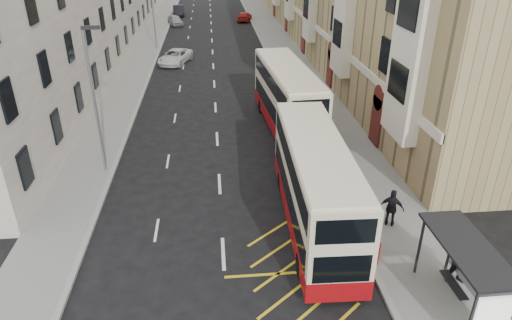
{
  "coord_description": "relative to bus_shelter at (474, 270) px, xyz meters",
  "views": [
    {
      "loc": [
        -0.12,
        -11.61,
        12.37
      ],
      "look_at": [
        1.78,
        7.78,
        2.49
      ],
      "focal_mm": 32.0,
      "sensor_mm": 36.0,
      "label": 1
    }
  ],
  "objects": [
    {
      "name": "kerb_left",
      "position": [
        -14.34,
        30.39,
        -2.06
      ],
      "size": [
        0.25,
        120.0,
        0.15
      ],
      "primitive_type": "cube",
      "color": "gray",
      "rests_on": "ground"
    },
    {
      "name": "road_markings",
      "position": [
        -8.34,
        45.39,
        -2.13
      ],
      "size": [
        10.0,
        110.0,
        0.01
      ],
      "primitive_type": null,
      "color": "silver",
      "rests_on": "ground"
    },
    {
      "name": "bus_shelter",
      "position": [
        0.0,
        0.0,
        0.0
      ],
      "size": [
        1.65,
        4.25,
        2.7
      ],
      "color": "black",
      "rests_on": "pavement_right"
    },
    {
      "name": "kerb_right",
      "position": [
        -2.34,
        30.39,
        -2.06
      ],
      "size": [
        0.25,
        120.0,
        0.15
      ],
      "primitive_type": "cube",
      "color": "gray",
      "rests_on": "ground"
    },
    {
      "name": "car_red",
      "position": [
        -3.3,
        59.36,
        -1.48
      ],
      "size": [
        2.74,
        4.79,
        1.31
      ],
      "primitive_type": "imported",
      "rotation": [
        0.0,
        0.0,
        2.93
      ],
      "color": "#AC1A14",
      "rests_on": "ground"
    },
    {
      "name": "car_dark",
      "position": [
        -13.39,
        65.07,
        -1.35
      ],
      "size": [
        1.95,
        4.9,
        1.58
      ],
      "primitive_type": "imported",
      "rotation": [
        0.0,
        0.0,
        0.06
      ],
      "color": "black",
      "rests_on": "ground"
    },
    {
      "name": "white_van",
      "position": [
        -12.18,
        35.77,
        -1.44
      ],
      "size": [
        3.74,
        5.49,
        1.4
      ],
      "primitive_type": "imported",
      "rotation": [
        0.0,
        0.0,
        -0.31
      ],
      "color": "silver",
      "rests_on": "ground"
    },
    {
      "name": "pedestrian_mid",
      "position": [
        0.61,
        1.58,
        -1.04
      ],
      "size": [
        1.05,
        0.89,
        1.9
      ],
      "primitive_type": "imported",
      "rotation": [
        0.0,
        0.0,
        -0.2
      ],
      "color": "black",
      "rests_on": "pavement_right"
    },
    {
      "name": "car_silver",
      "position": [
        -13.44,
        56.89,
        -1.44
      ],
      "size": [
        2.73,
        4.39,
        1.4
      ],
      "primitive_type": "imported",
      "rotation": [
        0.0,
        0.0,
        0.28
      ],
      "color": "#94969B",
      "rests_on": "ground"
    },
    {
      "name": "guard_railing",
      "position": [
        -2.09,
        6.14,
        -1.28
      ],
      "size": [
        0.06,
        6.56,
        1.01
      ],
      "color": "#B11016",
      "rests_on": "pavement_right"
    },
    {
      "name": "double_decker_front",
      "position": [
        -4.12,
        6.11,
        0.02
      ],
      "size": [
        2.78,
        10.71,
        4.24
      ],
      "rotation": [
        0.0,
        0.0,
        -0.03
      ],
      "color": "beige",
      "rests_on": "ground"
    },
    {
      "name": "double_decker_rear",
      "position": [
        -3.55,
        17.53,
        0.11
      ],
      "size": [
        3.3,
        11.2,
        4.41
      ],
      "rotation": [
        0.0,
        0.0,
        0.07
      ],
      "color": "beige",
      "rests_on": "ground"
    },
    {
      "name": "pavement_left",
      "position": [
        -15.84,
        30.39,
        -2.06
      ],
      "size": [
        3.0,
        120.0,
        0.15
      ],
      "primitive_type": "cube",
      "color": "slate",
      "rests_on": "ground"
    },
    {
      "name": "street_lamp_far",
      "position": [
        -14.69,
        42.39,
        2.5
      ],
      "size": [
        0.93,
        0.18,
        8.0
      ],
      "color": "gray",
      "rests_on": "pavement_left"
    },
    {
      "name": "street_lamp_near",
      "position": [
        -14.69,
        12.39,
        2.5
      ],
      "size": [
        0.93,
        0.18,
        8.0
      ],
      "color": "gray",
      "rests_on": "pavement_left"
    },
    {
      "name": "pavement_right",
      "position": [
        -0.34,
        30.39,
        -2.06
      ],
      "size": [
        4.0,
        120.0,
        0.15
      ],
      "primitive_type": "cube",
      "color": "slate",
      "rests_on": "ground"
    },
    {
      "name": "pedestrian_far",
      "position": [
        -0.62,
        5.55,
        -1.07
      ],
      "size": [
        1.16,
        0.92,
        1.84
      ],
      "primitive_type": "imported",
      "rotation": [
        0.0,
        0.0,
        2.63
      ],
      "color": "black",
      "rests_on": "pavement_right"
    }
  ]
}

